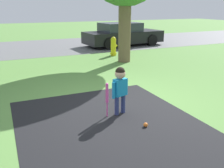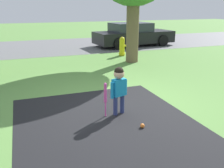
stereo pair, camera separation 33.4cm
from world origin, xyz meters
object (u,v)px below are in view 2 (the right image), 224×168
Objects in this scene: child at (119,84)px; sports_ball at (142,126)px; baseball_bat at (105,95)px; fire_hydrant at (122,46)px; parked_car at (133,35)px.

sports_ball is at bearing -92.95° from child.
child is at bearing 4.35° from baseball_bat.
fire_hydrant is 0.18× the size of parked_car.
baseball_bat is 0.85× the size of fire_hydrant.
child reaches higher than sports_ball.
child is at bearing -121.89° from parked_car.
baseball_bat is 0.16× the size of parked_car.
baseball_bat is at bearing -115.51° from fire_hydrant.
parked_car is (4.51, 8.38, 0.13)m from baseball_bat.
fire_hydrant reaches higher than baseball_bat.
baseball_bat is at bearing 123.77° from sports_ball.
sports_ball is 0.10× the size of fire_hydrant.
sports_ball is 9.96m from parked_car.
parked_car is (4.21, 8.36, -0.05)m from child.
parked_car reaches higher than fire_hydrant.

